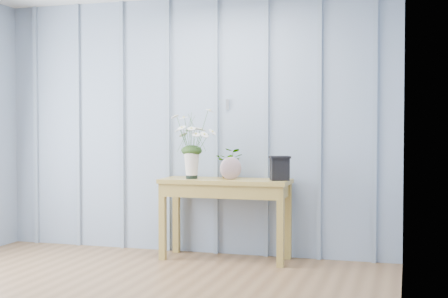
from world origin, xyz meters
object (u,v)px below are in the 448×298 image
(daisy_vase, at_px, (192,133))
(carved_box, at_px, (280,168))
(sideboard, at_px, (226,191))
(felt_disc_vessel, at_px, (231,168))

(daisy_vase, bearing_deg, carved_box, 2.73)
(sideboard, bearing_deg, daisy_vase, -168.37)
(sideboard, xyz_separation_m, daisy_vase, (-0.31, -0.06, 0.54))
(felt_disc_vessel, distance_m, carved_box, 0.45)
(daisy_vase, xyz_separation_m, felt_disc_vessel, (0.38, 0.01, -0.32))
(sideboard, xyz_separation_m, carved_box, (0.51, -0.02, 0.23))
(sideboard, height_order, carved_box, carved_box)
(felt_disc_vessel, bearing_deg, daisy_vase, 146.52)
(daisy_vase, distance_m, carved_box, 0.88)
(carved_box, bearing_deg, felt_disc_vessel, -175.78)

